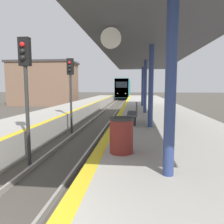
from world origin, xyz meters
TOP-DOWN VIEW (x-y plane):
  - train at (0.00, 47.60)m, footprint 2.71×16.45m
  - signal_near at (-0.99, 4.81)m, footprint 0.36×0.31m
  - signal_mid at (-1.06, 10.05)m, footprint 0.36×0.31m
  - station_canopy at (3.19, 9.48)m, footprint 4.34×19.89m
  - trash_bin at (2.23, 3.33)m, footprint 0.62×0.62m
  - bench at (2.51, 7.83)m, footprint 0.44×1.79m
  - station_building at (-10.64, 28.78)m, footprint 9.34×5.31m

SIDE VIEW (x-z plane):
  - trash_bin at x=2.23m, z-range 1.01..1.91m
  - bench at x=2.51m, z-range 1.04..1.96m
  - train at x=0.00m, z-range 0.04..4.51m
  - signal_near at x=-0.99m, z-range 0.85..5.09m
  - signal_mid at x=-1.06m, z-range 0.85..5.09m
  - station_building at x=-10.64m, z-range 0.01..6.26m
  - station_canopy at x=3.19m, z-range 2.61..6.12m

